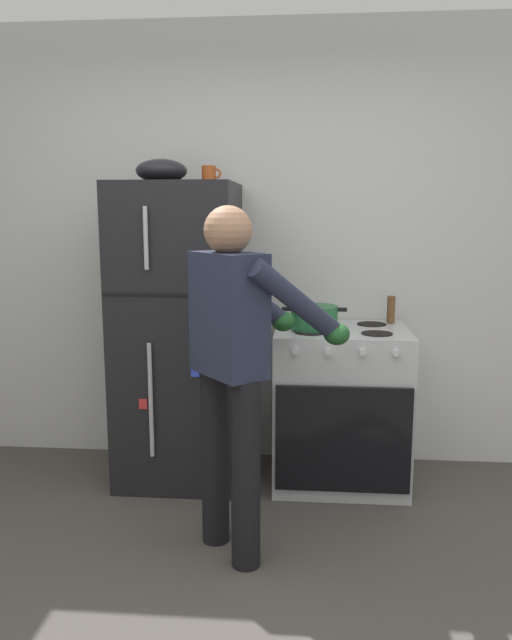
% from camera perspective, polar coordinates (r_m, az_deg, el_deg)
% --- Properties ---
extents(kitchen_wall_back, '(6.00, 0.10, 2.70)m').
position_cam_1_polar(kitchen_wall_back, '(3.89, -0.35, 6.71)').
color(kitchen_wall_back, silver).
rests_on(kitchen_wall_back, ground).
extents(refrigerator, '(0.68, 0.72, 1.73)m').
position_cam_1_polar(refrigerator, '(3.63, -7.14, -1.28)').
color(refrigerator, black).
rests_on(refrigerator, ground).
extents(stove_range, '(0.76, 0.67, 0.92)m').
position_cam_1_polar(stove_range, '(3.65, 7.81, -7.90)').
color(stove_range, silver).
rests_on(stove_range, ground).
extents(person_cook, '(0.73, 0.74, 1.60)m').
position_cam_1_polar(person_cook, '(2.75, -1.77, -2.83)').
color(person_cook, black).
rests_on(person_cook, ground).
extents(red_pot, '(0.36, 0.26, 0.13)m').
position_cam_1_polar(red_pot, '(3.48, 5.42, 0.25)').
color(red_pot, '#236638').
rests_on(red_pot, stove_range).
extents(coffee_mug, '(0.11, 0.08, 0.10)m').
position_cam_1_polar(coffee_mug, '(3.59, -4.36, 13.32)').
color(coffee_mug, '#B24C1E').
rests_on(coffee_mug, refrigerator).
extents(pepper_mill, '(0.05, 0.05, 0.16)m').
position_cam_1_polar(pepper_mill, '(3.76, 12.40, 0.98)').
color(pepper_mill, brown).
rests_on(pepper_mill, stove_range).
extents(mixing_bowl, '(0.29, 0.29, 0.13)m').
position_cam_1_polar(mixing_bowl, '(3.59, -8.75, 13.50)').
color(mixing_bowl, black).
rests_on(mixing_bowl, refrigerator).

